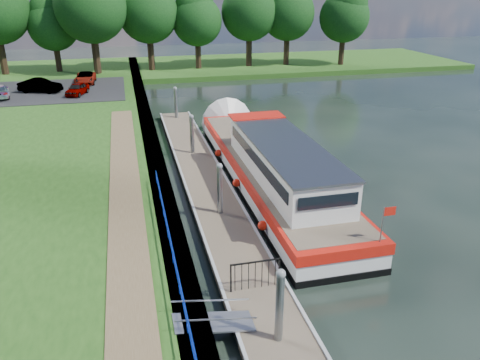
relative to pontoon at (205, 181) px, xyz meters
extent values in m
plane|color=black|center=(0.00, -13.00, -0.18)|extent=(160.00, 160.00, 0.00)
cube|color=#473D2D|center=(-2.55, 2.00, 0.20)|extent=(1.10, 90.00, 0.78)
cube|color=#204814|center=(12.00, 39.00, 0.12)|extent=(60.00, 18.00, 0.60)
cube|color=brown|center=(-4.40, -5.00, 0.62)|extent=(1.60, 40.00, 0.05)
cube|color=black|center=(-11.00, 25.00, 0.62)|extent=(14.00, 12.00, 0.06)
cube|color=#0C2DBF|center=(-2.75, -10.00, 1.29)|extent=(0.04, 18.00, 0.04)
cube|color=#0C2DBF|center=(-2.75, -10.00, 0.94)|extent=(0.03, 18.00, 0.03)
cylinder|color=#0C2DBF|center=(-2.75, -13.00, 0.95)|extent=(0.04, 0.04, 0.72)
cylinder|color=#0C2DBF|center=(-2.75, -11.00, 0.95)|extent=(0.04, 0.04, 0.72)
cylinder|color=#0C2DBF|center=(-2.75, -9.00, 0.95)|extent=(0.04, 0.04, 0.72)
cylinder|color=#0C2DBF|center=(-2.75, -7.00, 0.95)|extent=(0.04, 0.04, 0.72)
cylinder|color=#0C2DBF|center=(-2.75, -5.00, 0.95)|extent=(0.04, 0.04, 0.72)
cylinder|color=#0C2DBF|center=(-2.75, -3.00, 0.95)|extent=(0.04, 0.04, 0.72)
cylinder|color=#0C2DBF|center=(-2.75, -1.00, 0.95)|extent=(0.04, 0.04, 0.72)
cube|color=brown|center=(0.00, 0.00, 0.10)|extent=(2.50, 30.00, 0.24)
cube|color=#9EA0A3|center=(0.00, -12.00, -0.13)|extent=(2.30, 5.00, 0.30)
cube|color=#9EA0A3|center=(0.00, -4.00, -0.13)|extent=(2.30, 5.00, 0.30)
cube|color=#9EA0A3|center=(0.00, 4.00, -0.13)|extent=(2.30, 5.00, 0.30)
cube|color=#9EA0A3|center=(0.00, 12.00, -0.13)|extent=(2.30, 5.00, 0.30)
cube|color=#9EA0A3|center=(1.19, 0.00, 0.25)|extent=(0.12, 30.00, 0.06)
cube|color=#9EA0A3|center=(-1.19, 0.00, 0.25)|extent=(0.12, 30.00, 0.06)
cylinder|color=gray|center=(0.00, -13.50, 0.92)|extent=(0.26, 0.26, 3.40)
sphere|color=gray|center=(0.00, -13.50, 2.62)|extent=(0.30, 0.30, 0.30)
cylinder|color=gray|center=(0.00, -4.50, 0.92)|extent=(0.26, 0.26, 3.40)
sphere|color=gray|center=(0.00, -4.50, 2.62)|extent=(0.30, 0.30, 0.30)
cylinder|color=gray|center=(0.00, 4.50, 0.92)|extent=(0.26, 0.26, 3.40)
sphere|color=gray|center=(0.00, 4.50, 2.62)|extent=(0.30, 0.30, 0.30)
cylinder|color=gray|center=(0.00, 13.50, 0.92)|extent=(0.26, 0.26, 3.40)
sphere|color=gray|center=(0.00, 13.50, 2.62)|extent=(0.30, 0.30, 0.30)
cube|color=#A5A8AD|center=(-1.85, -12.50, 0.42)|extent=(2.58, 1.00, 0.43)
cube|color=#A5A8AD|center=(-1.85, -12.98, 0.92)|extent=(2.58, 0.04, 0.41)
cube|color=#A5A8AD|center=(-1.85, -12.02, 0.92)|extent=(2.58, 0.04, 0.41)
cube|color=black|center=(-0.90, -10.80, 0.80)|extent=(0.05, 0.05, 1.15)
cube|color=black|center=(0.90, -10.80, 0.80)|extent=(0.05, 0.05, 1.15)
cube|color=black|center=(0.00, -10.80, 1.34)|extent=(1.85, 0.05, 0.05)
cube|color=black|center=(-0.75, -10.80, 0.80)|extent=(0.02, 0.02, 1.10)
cube|color=black|center=(-0.50, -10.80, 0.80)|extent=(0.02, 0.02, 1.10)
cube|color=black|center=(-0.25, -10.80, 0.80)|extent=(0.02, 0.02, 1.10)
cube|color=black|center=(0.00, -10.80, 0.80)|extent=(0.02, 0.02, 1.10)
cube|color=black|center=(0.25, -10.80, 0.80)|extent=(0.02, 0.02, 1.10)
cube|color=black|center=(0.50, -10.80, 0.80)|extent=(0.02, 0.02, 1.10)
cube|color=black|center=(0.75, -10.80, 0.80)|extent=(0.02, 0.02, 1.10)
cube|color=black|center=(3.60, -0.72, -0.16)|extent=(4.00, 20.00, 0.55)
cube|color=silver|center=(3.60, -0.72, 0.44)|extent=(3.96, 19.90, 0.65)
cube|color=red|center=(3.60, -0.72, 1.00)|extent=(4.04, 20.00, 0.48)
cube|color=brown|center=(3.60, -0.72, 1.24)|extent=(3.68, 19.20, 0.04)
cone|color=silver|center=(3.60, 9.68, 0.37)|extent=(4.00, 1.50, 4.00)
cube|color=silver|center=(3.60, -3.22, 2.12)|extent=(3.00, 11.00, 1.75)
cube|color=gray|center=(3.60, -3.22, 3.04)|extent=(3.10, 11.20, 0.10)
cube|color=black|center=(2.08, -3.22, 2.37)|extent=(0.04, 10.00, 0.55)
cube|color=black|center=(5.12, -3.22, 2.37)|extent=(0.04, 10.00, 0.55)
cube|color=black|center=(3.60, 2.33, 2.37)|extent=(2.60, 0.04, 0.55)
cube|color=black|center=(3.60, -8.77, 2.37)|extent=(2.60, 0.04, 0.55)
cube|color=red|center=(3.60, 1.98, 3.12)|extent=(3.20, 1.60, 0.06)
cylinder|color=gray|center=(5.10, -10.42, 1.97)|extent=(0.05, 0.05, 1.50)
cube|color=red|center=(5.35, -10.42, 2.52)|extent=(0.50, 0.02, 0.35)
sphere|color=#FB240D|center=(1.48, -6.72, 0.47)|extent=(0.44, 0.44, 0.44)
sphere|color=#FB240D|center=(1.48, -1.72, 0.47)|extent=(0.44, 0.44, 0.44)
sphere|color=#FB240D|center=(1.48, 3.28, 0.47)|extent=(0.44, 0.44, 0.44)
imported|color=#594C47|center=(2.40, -6.47, 2.12)|extent=(0.50, 0.68, 1.72)
cylinder|color=#332316|center=(-17.49, 36.36, 2.52)|extent=(0.83, 0.83, 4.21)
cylinder|color=#332316|center=(-11.50, 36.87, 1.97)|extent=(0.70, 0.70, 3.10)
sphere|color=black|center=(-11.50, 36.87, 5.92)|extent=(5.85, 5.85, 5.85)
sphere|color=black|center=(-11.67, 37.04, 7.39)|extent=(4.65, 4.65, 4.65)
cylinder|color=#332316|center=(-6.89, 34.36, 2.56)|extent=(0.84, 0.84, 4.29)
sphere|color=black|center=(-6.89, 34.36, 8.04)|extent=(8.10, 8.10, 8.10)
cylinder|color=#332316|center=(-0.41, 36.36, 2.33)|extent=(0.79, 0.79, 3.83)
sphere|color=black|center=(-0.41, 36.36, 7.23)|extent=(7.24, 7.24, 7.24)
cylinder|color=#332316|center=(5.49, 36.09, 2.05)|extent=(0.72, 0.72, 3.26)
sphere|color=black|center=(5.49, 36.09, 6.21)|extent=(6.16, 6.16, 6.16)
sphere|color=black|center=(5.30, 36.34, 7.75)|extent=(4.89, 4.89, 4.89)
cylinder|color=#332316|center=(12.25, 36.38, 2.30)|extent=(0.78, 0.78, 3.77)
sphere|color=black|center=(12.25, 36.38, 7.12)|extent=(7.13, 7.13, 7.13)
cylinder|color=#332316|center=(17.42, 36.40, 2.24)|extent=(0.77, 0.77, 3.65)
sphere|color=black|center=(17.42, 36.40, 6.90)|extent=(6.89, 6.89, 6.89)
cylinder|color=#332316|center=(24.52, 34.52, 2.12)|extent=(0.74, 0.74, 3.41)
sphere|color=black|center=(24.52, 34.52, 6.47)|extent=(6.43, 6.43, 6.43)
sphere|color=black|center=(24.75, 34.30, 8.08)|extent=(5.11, 5.11, 5.11)
imported|color=#999999|center=(-8.37, 22.29, 1.22)|extent=(2.34, 3.59, 1.14)
imported|color=#999999|center=(-11.93, 24.32, 1.32)|extent=(4.29, 2.77, 1.34)
imported|color=#999999|center=(-7.94, 27.91, 1.25)|extent=(2.13, 4.36, 1.19)
camera|label=1|loc=(-3.91, -24.39, 10.43)|focal=35.00mm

